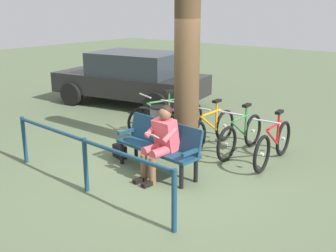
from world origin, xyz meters
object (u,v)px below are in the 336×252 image
litter_bin (159,126)px  bicycle_red (182,122)px  handbag (120,151)px  tree_trunk (187,68)px  bicycle_purple (211,130)px  person_reading (161,139)px  bicycle_black (273,144)px  bench (160,143)px  bicycle_silver (241,135)px  bicycle_blue (162,117)px  parked_car (132,77)px

litter_bin → bicycle_red: bicycle_red is taller
handbag → tree_trunk: (-0.82, -0.95, 1.52)m
bicycle_purple → person_reading: bearing=6.6°
person_reading → litter_bin: size_ratio=1.48×
bicycle_black → bicycle_purple: (1.33, -0.03, 0.00)m
tree_trunk → bench: bearing=100.3°
bicycle_silver → bicycle_blue: same height
bicycle_silver → parked_car: (4.35, -1.59, 0.41)m
bicycle_blue → bench: bearing=58.7°
bicycle_black → bicycle_silver: size_ratio=1.00×
bicycle_black → litter_bin: bearing=-80.1°
tree_trunk → litter_bin: tree_trunk is taller
person_reading → bicycle_black: size_ratio=0.71×
bicycle_purple → bench: bearing=0.8°
bicycle_red → person_reading: bearing=23.0°
bicycle_red → bicycle_blue: same height
handbag → bicycle_purple: (-0.99, -1.55, 0.24)m
bicycle_blue → handbag: bearing=32.4°
person_reading → parked_car: parked_car is taller
bicycle_black → parked_car: parked_car is taller
bicycle_purple → bicycle_black: bearing=89.4°
tree_trunk → handbag: bearing=49.3°
bicycle_purple → parked_car: 4.08m
bicycle_black → parked_car: 5.34m
bicycle_red → bicycle_blue: (0.59, -0.06, 0.00)m
bicycle_black → bicycle_purple: 1.33m
bench → handbag: 1.06m
parked_car → bench: bearing=128.4°
bicycle_black → bicycle_blue: bearing=-97.7°
litter_bin → bicycle_purple: (-0.86, -0.58, -0.05)m
bench → bicycle_black: (-1.33, -1.53, -0.15)m
bicycle_purple → bicycle_silver: bearing=95.2°
litter_bin → bicycle_blue: (0.51, -0.71, -0.05)m
handbag → bicycle_silver: size_ratio=0.18×
person_reading → bicycle_red: size_ratio=0.72×
bicycle_silver → parked_car: parked_car is taller
tree_trunk → bicycle_silver: (-0.81, -0.65, -1.28)m
bench → tree_trunk: size_ratio=0.50×
bicycle_silver → bicycle_purple: same height
tree_trunk → bicycle_black: size_ratio=1.95×
bicycle_black → bicycle_silver: 0.70m
person_reading → parked_car: 5.16m
person_reading → bicycle_silver: person_reading is taller
tree_trunk → bicycle_blue: (1.20, -0.73, -1.28)m
bench → bicycle_purple: (0.00, -1.56, -0.15)m
bench → bicycle_red: 1.81m
bicycle_black → bicycle_red: size_ratio=1.00×
bicycle_black → bicycle_blue: 2.71m
litter_bin → bicycle_black: bicycle_black is taller
bench → litter_bin: bearing=-43.3°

